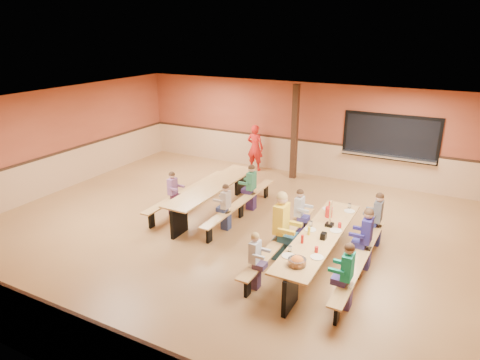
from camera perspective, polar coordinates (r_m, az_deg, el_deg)
The scene contains 23 objects.
ground at distance 10.27m, azimuth -0.89°, elevation -7.04°, with size 12.00×12.00×0.00m, color brown.
room_envelope at distance 9.98m, azimuth -0.91°, elevation -3.50°, with size 12.04×10.04×3.02m.
kitchen_pass_through at distance 13.49m, azimuth 19.37°, elevation 5.15°, with size 2.78×0.28×1.38m.
structural_post at distance 13.63m, azimuth 7.29°, elevation 6.30°, with size 0.18×0.18×3.00m, color black.
cafeteria_table_main at distance 8.80m, azimuth 10.51°, elevation -8.38°, with size 1.91×3.70×0.74m.
cafeteria_table_second at distance 11.25m, azimuth -3.59°, elevation -1.68°, with size 1.91×3.70×0.74m.
seated_child_white_left at distance 8.01m, azimuth 1.98°, elevation -10.75°, with size 0.33×0.27×1.12m, color #B9BABF, non-canonical shape.
seated_adult_yellow at distance 8.93m, azimuth 5.48°, elevation -6.19°, with size 0.50×0.41×1.48m, color yellow, non-canonical shape.
seated_child_grey_left at distance 9.91m, azimuth 7.88°, elevation -4.51°, with size 0.35×0.29×1.18m, color #B9B9B9, non-canonical shape.
seated_child_teal_right at distance 7.69m, azimuth 14.05°, elevation -12.36°, with size 0.38×0.31×1.22m, color #149572, non-canonical shape.
seated_child_navy_right at distance 8.96m, azimuth 16.46°, elevation -7.56°, with size 0.40×0.33×1.28m, color navy, non-canonical shape.
seated_child_char_right at distance 9.98m, azimuth 17.82°, elevation -5.02°, with size 0.37×0.31×1.22m, color #50535A, non-canonical shape.
seated_child_purple_sec at distance 11.18m, azimuth -8.94°, elevation -1.78°, with size 0.34×0.28×1.15m, color #875489, non-canonical shape.
seated_child_green_sec at distance 11.33m, azimuth 1.52°, elevation -1.02°, with size 0.38×0.31×1.23m, color #2F734D, non-canonical shape.
seated_child_tan_sec at distance 10.23m, azimuth -1.90°, elevation -3.65°, with size 0.33×0.27×1.14m, color #B19F8F, non-canonical shape.
standing_woman at distance 14.49m, azimuth 2.03°, elevation 4.34°, with size 0.57×0.38×1.58m, color red.
punch_pitcher at distance 9.47m, azimuth 11.75°, elevation -4.21°, with size 0.16×0.16×0.22m, color red.
chip_bowl at distance 7.56m, azimuth 7.62°, elevation -10.70°, with size 0.32×0.32×0.15m, color orange, non-canonical shape.
napkin_dispenser at distance 8.51m, azimuth 11.07°, elevation -7.34°, with size 0.10×0.14×0.13m, color black.
condiment_mustard at distance 8.62m, azimuth 9.18°, elevation -6.71°, with size 0.06×0.06×0.17m, color yellow.
condiment_ketchup at distance 8.28m, azimuth 8.30°, elevation -7.81°, with size 0.06×0.06×0.17m, color #B2140F.
table_paddle at distance 9.04m, azimuth 11.89°, elevation -5.23°, with size 0.16×0.16×0.56m.
place_settings at distance 8.68m, azimuth 10.62°, elevation -6.81°, with size 0.65×3.30×0.11m, color beige, non-canonical shape.
Camera 1 is at (4.42, -8.04, 4.62)m, focal length 32.00 mm.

